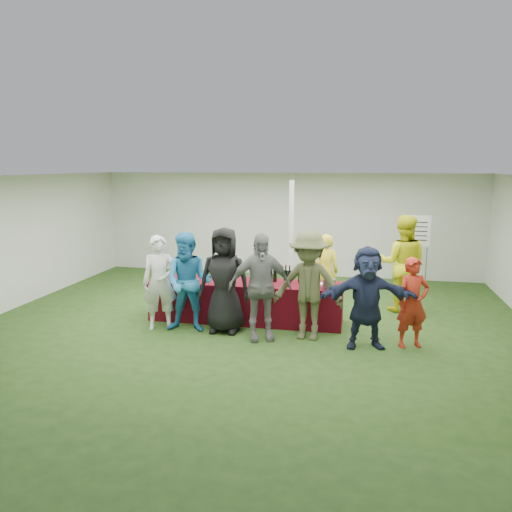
% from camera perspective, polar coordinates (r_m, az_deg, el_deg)
% --- Properties ---
extents(ground, '(60.00, 60.00, 0.00)m').
position_cam_1_polar(ground, '(9.66, -0.00, -7.11)').
color(ground, '#284719').
rests_on(ground, ground).
extents(tent, '(10.00, 10.00, 10.00)m').
position_cam_1_polar(tent, '(10.43, 4.04, 1.79)').
color(tent, white).
rests_on(tent, ground).
extents(serving_table, '(3.60, 0.80, 0.75)m').
position_cam_1_polar(serving_table, '(9.41, -1.20, -5.20)').
color(serving_table, '#5A081B').
rests_on(serving_table, ground).
extents(wine_bottles, '(0.86, 0.12, 0.32)m').
position_cam_1_polar(wine_bottles, '(9.30, 3.28, -2.26)').
color(wine_bottles, black).
rests_on(wine_bottles, serving_table).
extents(wine_glasses, '(2.86, 0.16, 0.16)m').
position_cam_1_polar(wine_glasses, '(9.13, -3.74, -2.55)').
color(wine_glasses, silver).
rests_on(wine_glasses, serving_table).
extents(water_bottle, '(0.07, 0.07, 0.23)m').
position_cam_1_polar(water_bottle, '(9.35, -0.52, -2.28)').
color(water_bottle, silver).
rests_on(water_bottle, serving_table).
extents(bar_towel, '(0.25, 0.18, 0.03)m').
position_cam_1_polar(bar_towel, '(9.15, 8.13, -3.24)').
color(bar_towel, white).
rests_on(bar_towel, serving_table).
extents(dump_bucket, '(0.22, 0.22, 0.18)m').
position_cam_1_polar(dump_bucket, '(8.87, 8.35, -3.18)').
color(dump_bucket, slate).
rests_on(dump_bucket, serving_table).
extents(wine_list_sign, '(0.50, 0.03, 1.80)m').
position_cam_1_polar(wine_list_sign, '(11.70, 18.07, 2.07)').
color(wine_list_sign, slate).
rests_on(wine_list_sign, ground).
extents(staff_pourer, '(0.61, 0.44, 1.54)m').
position_cam_1_polar(staff_pourer, '(10.21, 7.87, -1.77)').
color(staff_pourer, yellow).
rests_on(staff_pourer, ground).
extents(staff_back, '(1.00, 0.82, 1.94)m').
position_cam_1_polar(staff_back, '(10.34, 16.40, -0.82)').
color(staff_back, yellow).
rests_on(staff_back, ground).
extents(customer_0, '(0.72, 0.61, 1.69)m').
position_cam_1_polar(customer_0, '(9.04, -10.93, -2.99)').
color(customer_0, silver).
rests_on(customer_0, ground).
extents(customer_1, '(0.90, 0.72, 1.76)m').
position_cam_1_polar(customer_1, '(8.80, -7.69, -3.01)').
color(customer_1, teal).
rests_on(customer_1, ground).
extents(customer_2, '(0.91, 0.60, 1.85)m').
position_cam_1_polar(customer_2, '(8.71, -3.64, -2.77)').
color(customer_2, black).
rests_on(customer_2, ground).
extents(customer_3, '(1.15, 0.80, 1.81)m').
position_cam_1_polar(customer_3, '(8.30, 0.46, -3.54)').
color(customer_3, slate).
rests_on(customer_3, ground).
extents(customer_4, '(1.26, 0.81, 1.84)m').
position_cam_1_polar(customer_4, '(8.37, 6.02, -3.39)').
color(customer_4, '#484B2C').
rests_on(customer_4, ground).
extents(customer_5, '(1.60, 0.78, 1.65)m').
position_cam_1_polar(customer_5, '(8.15, 12.54, -4.66)').
color(customer_5, '#1A223C').
rests_on(customer_5, ground).
extents(customer_6, '(0.63, 0.53, 1.47)m').
position_cam_1_polar(customer_6, '(8.38, 17.47, -5.12)').
color(customer_6, '#A62414').
rests_on(customer_6, ground).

